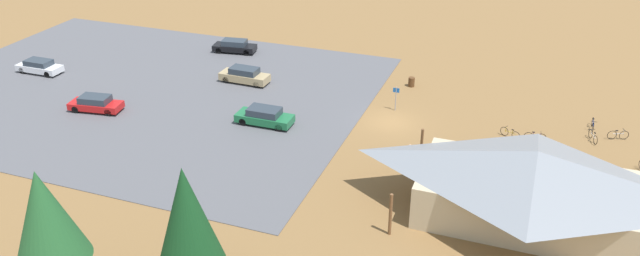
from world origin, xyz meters
name	(u,v)px	position (x,y,z in m)	size (l,w,h in m)	color
ground	(390,122)	(0.00, 0.00, 0.00)	(160.00, 160.00, 0.00)	olive
parking_lot_asphalt	(141,90)	(23.68, 1.46, 0.03)	(42.19, 32.34, 0.05)	#56565B
bike_pavilion	(533,183)	(-11.61, 10.53, 2.76)	(16.00, 9.39, 4.98)	#C6B28E
trash_bin	(411,82)	(0.05, -8.10, 0.45)	(0.60, 0.60, 0.90)	brown
lot_sign	(396,95)	(0.20, -2.43, 1.41)	(0.56, 0.08, 2.20)	#99999E
pine_mideast	(45,216)	(11.01, 26.65, 5.41)	(3.76, 3.76, 8.03)	brown
pine_far_west	(187,218)	(4.56, 24.02, 5.14)	(3.57, 3.57, 8.07)	brown
bicycle_red_by_bin	(542,150)	(-12.18, 1.39, 0.40)	(0.84, 1.64, 0.87)	black
bicycle_yellow_back_row	(510,133)	(-9.64, -0.59, 0.39)	(1.61, 0.90, 0.84)	black
bicycle_silver_yard_left	(618,135)	(-17.72, -3.26, 0.40)	(1.63, 0.65, 0.87)	black
bicycle_purple_front_row	(535,137)	(-11.55, -0.64, 0.39)	(1.71, 0.48, 0.84)	black
bicycle_blue_lone_west	(593,124)	(-15.88, -4.59, 0.39)	(0.48, 1.79, 0.85)	black
bicycle_white_yard_center	(593,137)	(-15.85, -2.30, 0.38)	(0.68, 1.66, 0.83)	black
bicycle_red_edge_north	(615,176)	(-17.18, 3.50, 0.37)	(0.52, 1.73, 0.81)	black
car_red_inner_stall	(96,104)	(24.55, 6.72, 0.73)	(4.73, 2.42, 1.38)	red
car_black_end_stall	(235,46)	(20.02, -10.63, 0.73)	(4.78, 2.40, 1.37)	black
car_tan_back_corner	(245,75)	(15.24, -3.40, 0.79)	(4.81, 1.84, 1.51)	tan
car_white_aisle_side	(39,66)	(35.49, 1.39, 0.72)	(4.59, 1.77, 1.35)	white
car_green_by_curb	(265,116)	(9.72, 4.04, 0.76)	(4.78, 1.92, 1.45)	#1E6B3D
visitor_at_bikes	(409,154)	(-3.02, 6.36, 0.89)	(0.36, 0.36, 1.70)	#2D3347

